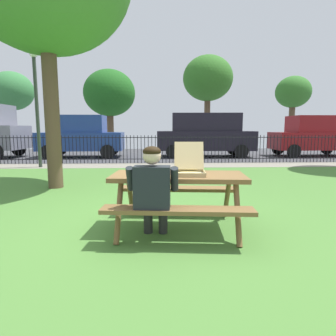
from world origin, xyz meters
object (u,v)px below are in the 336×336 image
parked_car_center (205,134)px  far_tree_midleft (109,93)px  parked_car_right (313,136)px  picnic_table_foreground (178,187)px  parked_car_left (82,136)px  lamp_post_walkway (36,97)px  pizza_slice_on_table (159,175)px  pizza_box_open (189,168)px  far_tree_midright (293,93)px  far_tree_left (12,92)px  adult_at_table (153,190)px  far_tree_center (208,79)px

parked_car_center → far_tree_midleft: (-5.61, 6.69, 2.67)m
parked_car_right → picnic_table_foreground: bearing=-126.7°
picnic_table_foreground → parked_car_left: (-3.82, 10.04, 0.41)m
lamp_post_walkway → pizza_slice_on_table: bearing=-57.5°
picnic_table_foreground → far_tree_midleft: bearing=101.8°
picnic_table_foreground → parked_car_center: 10.27m
pizza_box_open → far_tree_midright: size_ratio=0.11×
parked_car_left → far_tree_left: 9.63m
far_tree_midleft → parked_car_left: bearing=-92.9°
lamp_post_walkway → pizza_box_open: bearing=-54.8°
pizza_slice_on_table → lamp_post_walkway: 7.96m
far_tree_midright → far_tree_midleft: bearing=180.0°
pizza_slice_on_table → far_tree_midleft: size_ratio=0.05×
parked_car_right → parked_car_left: bearing=180.0°
pizza_box_open → parked_car_left: (-3.97, 10.04, 0.16)m
parked_car_right → far_tree_left: (-17.61, 6.69, 2.84)m
far_tree_midright → parked_car_left: bearing=-153.5°
picnic_table_foreground → adult_at_table: (-0.34, -0.47, 0.06)m
parked_car_right → pizza_slice_on_table: bearing=-127.4°
far_tree_midright → lamp_post_walkway: bearing=-143.9°
adult_at_table → parked_car_left: size_ratio=0.30×
far_tree_left → far_tree_midleft: 6.66m
picnic_table_foreground → adult_at_table: bearing=-125.9°
parked_car_left → far_tree_center: 10.54m
parked_car_center → far_tree_midright: (7.44, 6.69, 2.76)m
parked_car_left → far_tree_center: size_ratio=0.61×
adult_at_table → parked_car_right: bearing=53.4°
pizza_slice_on_table → lamp_post_walkway: lamp_post_walkway is taller
lamp_post_walkway → parked_car_center: lamp_post_walkway is taller
parked_car_center → parked_car_right: (5.35, 0.00, -0.09)m
pizza_box_open → parked_car_right: parked_car_right is taller
parked_car_left → far_tree_midright: bearing=26.5°
parked_car_left → parked_car_center: 5.94m
adult_at_table → far_tree_midleft: 17.76m
lamp_post_walkway → picnic_table_foreground: bearing=-55.7°
adult_at_table → lamp_post_walkway: bearing=120.4°
parked_car_left → far_tree_midright: size_ratio=0.78×
far_tree_midleft → far_tree_center: far_tree_center is taller
parked_car_right → far_tree_midright: far_tree_midright is taller
parked_car_right → far_tree_center: size_ratio=0.61×
parked_car_center → far_tree_midleft: far_tree_midleft is taller
picnic_table_foreground → parked_car_right: bearing=53.3°
parked_car_center → far_tree_left: bearing=151.4°
parked_car_left → pizza_box_open: bearing=-68.4°
pizza_slice_on_table → parked_car_right: bearing=52.6°
parked_car_left → far_tree_left: size_ratio=0.75×
pizza_box_open → lamp_post_walkway: 8.12m
parked_car_center → adult_at_table: bearing=-103.2°
pizza_slice_on_table → far_tree_midright: (9.82, 16.78, 3.08)m
parked_car_right → far_tree_left: bearing=159.2°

